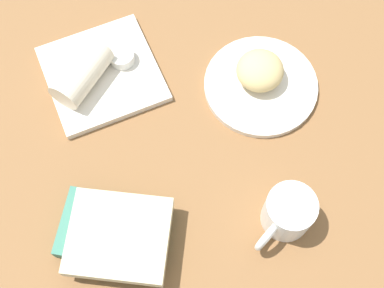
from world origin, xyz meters
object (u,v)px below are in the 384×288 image
at_px(round_plate, 261,86).
at_px(breakfast_wrap, 82,73).
at_px(coffee_mug, 287,213).
at_px(scone_pastry, 260,70).
at_px(sauce_cup, 122,57).
at_px(book_stack, 116,233).
at_px(square_plate, 103,74).

bearing_deg(round_plate, breakfast_wrap, 164.70).
bearing_deg(coffee_mug, scone_pastry, 81.67).
distance_m(scone_pastry, sauce_cup, 0.29).
bearing_deg(coffee_mug, book_stack, 171.53).
distance_m(square_plate, sauce_cup, 0.05).
bearing_deg(sauce_cup, breakfast_wrap, -159.77).
distance_m(sauce_cup, breakfast_wrap, 0.09).
relative_size(round_plate, breakfast_wrap, 1.74).
xyz_separation_m(round_plate, coffee_mug, (-0.05, -0.28, 0.04)).
height_order(scone_pastry, breakfast_wrap, breakfast_wrap).
bearing_deg(sauce_cup, scone_pastry, -23.18).
distance_m(breakfast_wrap, coffee_mug, 0.49).
relative_size(scone_pastry, sauce_cup, 1.83).
relative_size(sauce_cup, book_stack, 0.23).
bearing_deg(coffee_mug, round_plate, 80.92).
relative_size(square_plate, book_stack, 0.97).
distance_m(scone_pastry, coffee_mug, 0.30).
bearing_deg(round_plate, sauce_cup, 154.32).
distance_m(round_plate, sauce_cup, 0.30).
bearing_deg(coffee_mug, breakfast_wrap, 129.03).
xyz_separation_m(scone_pastry, coffee_mug, (-0.04, -0.30, 0.00)).
relative_size(square_plate, breakfast_wrap, 1.67).
xyz_separation_m(sauce_cup, breakfast_wrap, (-0.09, -0.03, 0.02)).
bearing_deg(square_plate, round_plate, -19.37).
bearing_deg(scone_pastry, round_plate, -83.80).
bearing_deg(coffee_mug, square_plate, 124.39).
bearing_deg(sauce_cup, round_plate, -25.68).
height_order(round_plate, sauce_cup, sauce_cup).
height_order(square_plate, book_stack, book_stack).
relative_size(scone_pastry, coffee_mug, 0.77).
bearing_deg(scone_pastry, sauce_cup, 156.82).
distance_m(round_plate, book_stack, 0.42).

